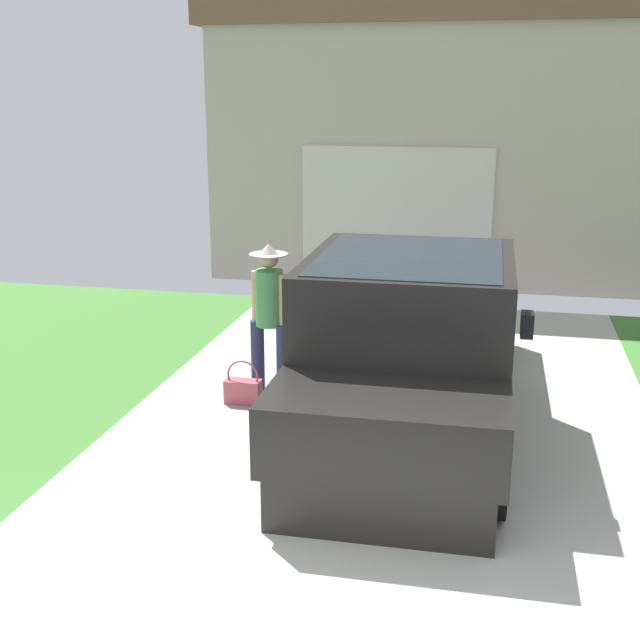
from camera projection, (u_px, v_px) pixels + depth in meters
The scene contains 4 objects.
pickup_truck at pixel (409, 350), 7.79m from camera, with size 2.04×5.29×1.72m.
person_with_hat at pixel (270, 312), 8.60m from camera, with size 0.46×0.40×1.64m.
handbag at pixel (243, 390), 8.56m from camera, with size 0.37×0.18×0.47m.
house_with_garage at pixel (497, 130), 14.95m from camera, with size 9.74×5.27×4.83m.
Camera 1 is at (0.97, -3.10, 3.19)m, focal length 46.09 mm.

